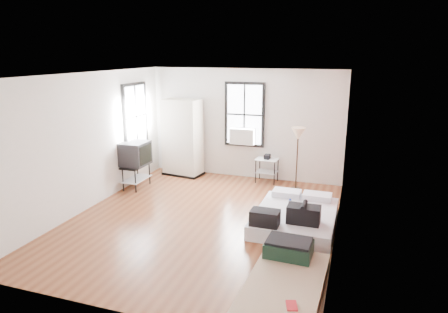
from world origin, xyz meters
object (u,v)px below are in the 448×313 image
(side_table, at_px, (267,163))
(tv_stand, at_px, (136,155))
(wardrobe, at_px, (182,138))
(floor_lamp, at_px, (298,137))
(mattress_bare, at_px, (286,275))
(mattress_main, at_px, (295,216))

(side_table, height_order, tv_stand, tv_stand)
(wardrobe, distance_m, floor_lamp, 3.07)
(side_table, relative_size, floor_lamp, 0.48)
(side_table, xyz_separation_m, floor_lamp, (0.78, -0.30, 0.78))
(mattress_bare, xyz_separation_m, tv_stand, (-4.15, 2.99, 0.69))
(mattress_bare, relative_size, side_table, 2.72)
(wardrobe, bearing_deg, mattress_bare, -43.41)
(mattress_main, relative_size, mattress_bare, 1.02)
(side_table, height_order, floor_lamp, floor_lamp)
(wardrobe, height_order, tv_stand, wardrobe)
(tv_stand, bearing_deg, floor_lamp, 17.06)
(mattress_bare, height_order, side_table, side_table)
(wardrobe, bearing_deg, floor_lamp, 3.19)
(tv_stand, bearing_deg, mattress_bare, -35.76)
(wardrobe, height_order, floor_lamp, wardrobe)
(mattress_main, relative_size, wardrobe, 0.99)
(mattress_bare, height_order, wardrobe, wardrobe)
(wardrobe, bearing_deg, tv_stand, -107.09)
(tv_stand, bearing_deg, side_table, 26.23)
(mattress_bare, xyz_separation_m, wardrobe, (-3.53, 4.34, 0.88))
(mattress_main, height_order, mattress_bare, mattress_main)
(mattress_main, bearing_deg, wardrobe, 145.80)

